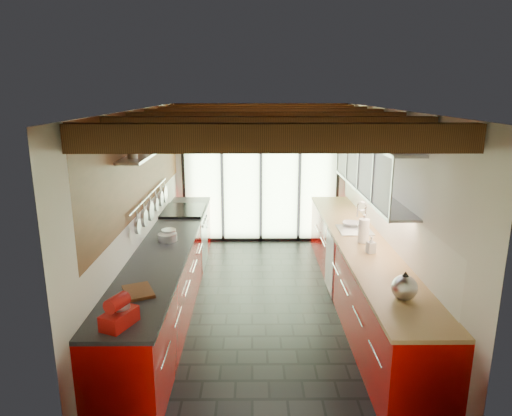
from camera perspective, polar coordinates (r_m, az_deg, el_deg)
name	(u,v)px	position (r m, az deg, el deg)	size (l,w,h in m)	color
ground	(264,304)	(6.37, 1.04, -11.88)	(5.50, 5.50, 0.00)	black
room_shell	(265,185)	(5.82, 1.11, 2.86)	(5.50, 5.50, 5.50)	silver
ceiling_beams	(264,119)	(6.09, 1.05, 11.05)	(3.14, 5.06, 4.90)	#593316
glass_door	(261,156)	(8.48, 0.62, 6.58)	(2.95, 0.10, 2.90)	#C6EAAD
left_counter	(169,273)	(6.27, -10.78, -7.94)	(0.68, 5.00, 0.92)	#AC0502
range_stove	(185,238)	(7.61, -8.89, -3.72)	(0.66, 0.90, 0.97)	silver
right_counter	(359,272)	(6.34, 12.76, -7.81)	(0.68, 5.00, 0.92)	#AC0502
sink_assembly	(356,228)	(6.54, 12.34, -2.43)	(0.45, 0.52, 0.43)	silver
upper_cabinets_right	(372,166)	(6.28, 14.25, 5.10)	(0.34, 3.00, 3.00)	silver
left_wall_fixtures	(153,171)	(6.18, -12.75, 4.59)	(0.28, 2.60, 0.96)	silver
stand_mixer	(119,313)	(4.05, -16.72, -12.47)	(0.29, 0.36, 0.29)	#B5120E
pot_large	(169,234)	(6.16, -10.85, -3.20)	(0.19, 0.19, 0.12)	silver
pot_small	(168,237)	(6.08, -11.00, -3.60)	(0.25, 0.25, 0.10)	silver
cutting_board	(138,292)	(4.64, -14.50, -10.07)	(0.26, 0.36, 0.03)	brown
kettle	(405,286)	(4.56, 18.07, -9.26)	(0.29, 0.32, 0.29)	silver
paper_towel	(364,231)	(6.02, 13.30, -2.82)	(0.17, 0.17, 0.37)	white
soap_bottle	(371,245)	(5.68, 14.18, -4.48)	(0.09, 0.10, 0.21)	silver
bowl	(351,224)	(6.75, 11.78, -1.96)	(0.25, 0.25, 0.06)	silver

